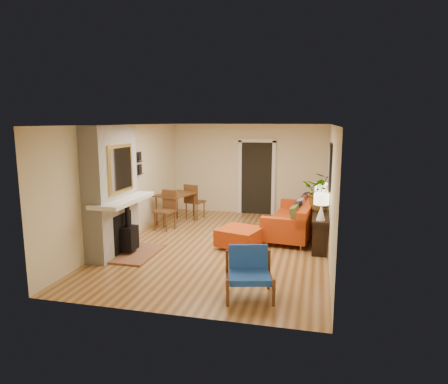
{
  "coord_description": "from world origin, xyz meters",
  "views": [
    {
      "loc": [
        2.0,
        -8.13,
        2.67
      ],
      "look_at": [
        0.0,
        0.2,
        1.15
      ],
      "focal_mm": 32.0,
      "sensor_mm": 36.0,
      "label": 1
    }
  ],
  "objects_px": {
    "lamp_far": "(321,192)",
    "houseplant": "(321,191)",
    "sofa": "(296,219)",
    "lamp_near": "(321,204)",
    "ottoman": "(240,236)",
    "dining_table": "(178,200)",
    "blue_chair": "(249,270)",
    "console_table": "(320,219)"
  },
  "relations": [
    {
      "from": "ottoman",
      "to": "console_table",
      "type": "bearing_deg",
      "value": 20.56
    },
    {
      "from": "ottoman",
      "to": "console_table",
      "type": "relative_size",
      "value": 0.56
    },
    {
      "from": "sofa",
      "to": "lamp_far",
      "type": "distance_m",
      "value": 0.88
    },
    {
      "from": "ottoman",
      "to": "lamp_near",
      "type": "distance_m",
      "value": 1.86
    },
    {
      "from": "dining_table",
      "to": "console_table",
      "type": "bearing_deg",
      "value": -15.55
    },
    {
      "from": "blue_chair",
      "to": "dining_table",
      "type": "relative_size",
      "value": 0.46
    },
    {
      "from": "sofa",
      "to": "dining_table",
      "type": "bearing_deg",
      "value": 171.83
    },
    {
      "from": "sofa",
      "to": "blue_chair",
      "type": "bearing_deg",
      "value": -98.31
    },
    {
      "from": "houseplant",
      "to": "console_table",
      "type": "bearing_deg",
      "value": -87.46
    },
    {
      "from": "lamp_far",
      "to": "houseplant",
      "type": "bearing_deg",
      "value": -91.26
    },
    {
      "from": "sofa",
      "to": "blue_chair",
      "type": "distance_m",
      "value": 3.52
    },
    {
      "from": "sofa",
      "to": "dining_table",
      "type": "relative_size",
      "value": 1.27
    },
    {
      "from": "console_table",
      "to": "lamp_far",
      "type": "height_order",
      "value": "lamp_far"
    },
    {
      "from": "ottoman",
      "to": "blue_chair",
      "type": "bearing_deg",
      "value": -75.38
    },
    {
      "from": "dining_table",
      "to": "console_table",
      "type": "relative_size",
      "value": 1.01
    },
    {
      "from": "blue_chair",
      "to": "lamp_far",
      "type": "relative_size",
      "value": 1.6
    },
    {
      "from": "dining_table",
      "to": "lamp_far",
      "type": "height_order",
      "value": "lamp_far"
    },
    {
      "from": "sofa",
      "to": "lamp_near",
      "type": "distance_m",
      "value": 1.56
    },
    {
      "from": "dining_table",
      "to": "houseplant",
      "type": "bearing_deg",
      "value": -12.25
    },
    {
      "from": "ottoman",
      "to": "dining_table",
      "type": "relative_size",
      "value": 0.55
    },
    {
      "from": "console_table",
      "to": "houseplant",
      "type": "height_order",
      "value": "houseplant"
    },
    {
      "from": "blue_chair",
      "to": "lamp_near",
      "type": "xyz_separation_m",
      "value": [
        1.07,
        2.19,
        0.66
      ]
    },
    {
      "from": "blue_chair",
      "to": "houseplant",
      "type": "bearing_deg",
      "value": 71.42
    },
    {
      "from": "sofa",
      "to": "console_table",
      "type": "distance_m",
      "value": 0.82
    },
    {
      "from": "ottoman",
      "to": "lamp_far",
      "type": "relative_size",
      "value": 1.91
    },
    {
      "from": "console_table",
      "to": "lamp_near",
      "type": "xyz_separation_m",
      "value": [
        0.0,
        -0.73,
        0.49
      ]
    },
    {
      "from": "houseplant",
      "to": "dining_table",
      "type": "bearing_deg",
      "value": 167.75
    },
    {
      "from": "dining_table",
      "to": "lamp_far",
      "type": "bearing_deg",
      "value": -5.25
    },
    {
      "from": "sofa",
      "to": "lamp_near",
      "type": "relative_size",
      "value": 4.39
    },
    {
      "from": "ottoman",
      "to": "houseplant",
      "type": "relative_size",
      "value": 1.21
    },
    {
      "from": "ottoman",
      "to": "console_table",
      "type": "height_order",
      "value": "console_table"
    },
    {
      "from": "lamp_far",
      "to": "console_table",
      "type": "bearing_deg",
      "value": -90.0
    },
    {
      "from": "sofa",
      "to": "houseplant",
      "type": "distance_m",
      "value": 0.99
    },
    {
      "from": "blue_chair",
      "to": "lamp_near",
      "type": "relative_size",
      "value": 1.6
    },
    {
      "from": "blue_chair",
      "to": "console_table",
      "type": "bearing_deg",
      "value": 69.92
    },
    {
      "from": "ottoman",
      "to": "blue_chair",
      "type": "xyz_separation_m",
      "value": [
        0.6,
        -2.29,
        0.16
      ]
    },
    {
      "from": "console_table",
      "to": "houseplant",
      "type": "relative_size",
      "value": 2.18
    },
    {
      "from": "ottoman",
      "to": "lamp_near",
      "type": "relative_size",
      "value": 1.91
    },
    {
      "from": "blue_chair",
      "to": "lamp_near",
      "type": "height_order",
      "value": "lamp_near"
    },
    {
      "from": "ottoman",
      "to": "blue_chair",
      "type": "height_order",
      "value": "blue_chair"
    },
    {
      "from": "blue_chair",
      "to": "sofa",
      "type": "bearing_deg",
      "value": 81.69
    },
    {
      "from": "sofa",
      "to": "dining_table",
      "type": "xyz_separation_m",
      "value": [
        -3.09,
        0.44,
        0.25
      ]
    }
  ]
}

